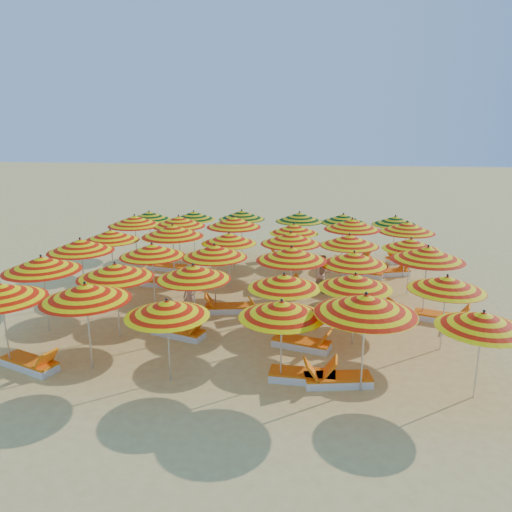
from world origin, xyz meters
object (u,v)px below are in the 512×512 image
Objects in this scene: umbrella_27 at (294,229)px; umbrella_32 at (242,215)px; umbrella_7 at (115,271)px; umbrella_20 at (229,238)px; umbrella_14 at (215,251)px; umbrella_6 at (42,264)px; umbrella_13 at (152,250)px; lounger_17 at (354,258)px; umbrella_4 at (366,304)px; lounger_4 at (303,343)px; umbrella_18 at (111,235)px; umbrella_17 at (428,254)px; umbrella_21 at (291,238)px; umbrella_30 at (149,216)px; umbrella_5 at (483,321)px; lounger_9 at (442,317)px; lounger_11 at (161,282)px; umbrella_10 at (355,281)px; umbrella_29 at (407,227)px; umbrella_33 at (299,217)px; umbrella_35 at (395,221)px; lounger_8 at (369,316)px; umbrella_31 at (194,216)px; umbrella_9 at (284,281)px; umbrella_0 at (0,292)px; lounger_13 at (166,267)px; umbrella_19 at (173,231)px; lounger_16 at (286,256)px; umbrella_2 at (167,308)px; umbrella_12 at (80,245)px; umbrella_28 at (352,224)px; umbrella_3 at (282,309)px; umbrella_23 at (411,244)px; umbrella_25 at (179,221)px; umbrella_22 at (349,240)px; lounger_0 at (31,363)px; umbrella_34 at (343,218)px; umbrella_15 at (291,254)px; umbrella_11 at (447,283)px; lounger_2 at (336,379)px; umbrella_8 at (193,272)px; beachgoer_a at (190,297)px; umbrella_16 at (354,259)px; lounger_5 at (103,298)px; lounger_1 at (304,375)px.

umbrella_27 is 1.11× the size of umbrella_32.
umbrella_20 is at bearing 63.58° from umbrella_7.
umbrella_6 is at bearing -152.76° from umbrella_14.
umbrella_13 is 1.52× the size of lounger_17.
umbrella_4 reaches higher than lounger_4.
umbrella_7 is at bearing -65.68° from umbrella_18.
umbrella_17 is at bearing -18.40° from umbrella_20.
umbrella_21 reaches higher than umbrella_30.
lounger_17 is (-2.10, 12.01, -1.86)m from umbrella_5.
lounger_11 is at bearing -175.80° from lounger_9.
umbrella_10 is 5.07m from umbrella_21.
umbrella_33 is (-4.61, 2.18, -0.08)m from umbrella_29.
lounger_8 is at bearing -103.48° from umbrella_35.
umbrella_31 is 2.43m from umbrella_32.
lounger_8 is (-1.82, -0.44, -2.12)m from umbrella_17.
umbrella_0 is at bearing -161.91° from umbrella_9.
lounger_13 is (-5.71, -0.27, -1.85)m from umbrella_27.
lounger_16 is at bearing 47.89° from umbrella_19.
umbrella_2 is 7.81m from umbrella_21.
umbrella_7 is 3.62m from umbrella_12.
umbrella_28 reaches higher than lounger_4.
umbrella_23 is (4.36, 7.39, -0.01)m from umbrella_3.
umbrella_22 is at bearing -17.87° from umbrella_25.
umbrella_30 is 12.66m from lounger_8.
umbrella_33 is (5.23, -0.37, 0.12)m from umbrella_31.
umbrella_22 reaches higher than lounger_0.
umbrella_32 reaches higher than umbrella_31.
umbrella_2 is 4.87m from umbrella_4.
umbrella_23 is 1.04× the size of umbrella_34.
umbrella_27 is (-0.17, 5.12, -0.23)m from umbrella_15.
lounger_13 is at bearing 105.76° from lounger_0.
umbrella_13 is at bearing -85.31° from umbrella_25.
umbrella_11 reaches higher than lounger_0.
umbrella_10 is 1.07× the size of umbrella_30.
umbrella_20 is 1.33× the size of lounger_11.
umbrella_18 is 1.33× the size of lounger_2.
umbrella_25 is at bearing 94.69° from umbrella_13.
umbrella_12 is (-2.41, 2.71, 0.05)m from umbrella_7.
umbrella_25 is 9.67m from lounger_8.
umbrella_9 is at bearing -3.71° from umbrella_8.
umbrella_9 is at bearing -30.80° from beachgoer_a.
umbrella_0 reaches higher than beachgoer_a.
umbrella_15 is 1.02× the size of umbrella_16.
umbrella_18 is 1.03× the size of umbrella_20.
umbrella_28 is at bearing 0.52° from umbrella_25.
umbrella_14 is at bearing 47.68° from umbrella_7.
umbrella_6 is at bearing -123.68° from lounger_5.
lounger_1 is (3.45, -2.30, -1.96)m from umbrella_8.
umbrella_2 is 5.58m from umbrella_15.
umbrella_7 is at bearing -4.31° from umbrella_6.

